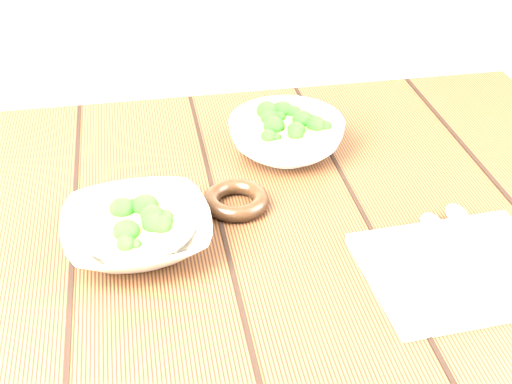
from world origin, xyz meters
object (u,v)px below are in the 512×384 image
Objects in this scene: soup_bowl_back at (286,135)px; napkin at (459,269)px; trivet at (236,200)px; soup_bowl_front at (137,231)px; table at (236,285)px.

soup_bowl_back is 0.37m from napkin.
soup_bowl_back reaches higher than trivet.
soup_bowl_front is 0.32m from soup_bowl_back.
soup_bowl_back is at bearing 39.93° from soup_bowl_front.
napkin is at bearing -18.11° from soup_bowl_front.
napkin is (0.39, -0.13, -0.02)m from soup_bowl_front.
soup_bowl_back is at bearing 56.66° from table.
trivet is at bearing 138.93° from napkin.
napkin is (0.15, -0.33, -0.03)m from soup_bowl_back.
table is 12.74× the size of trivet.
table is 0.25m from soup_bowl_back.
table is at bearing 144.18° from napkin.
soup_bowl_back is 0.17m from trivet.
soup_bowl_front reaches higher than napkin.
soup_bowl_back is 2.33× the size of trivet.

